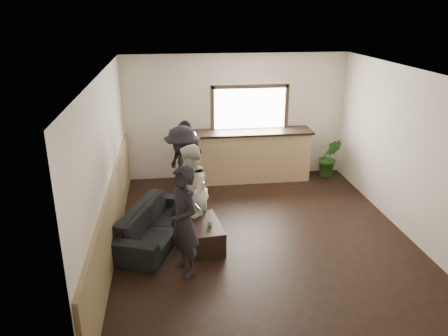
{
  "coord_description": "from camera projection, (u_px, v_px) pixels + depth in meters",
  "views": [
    {
      "loc": [
        -1.51,
        -6.51,
        3.72
      ],
      "look_at": [
        -0.61,
        0.4,
        1.15
      ],
      "focal_mm": 35.0,
      "sensor_mm": 36.0,
      "label": 1
    }
  ],
  "objects": [
    {
      "name": "person_b",
      "position": [
        190.0,
        192.0,
        7.34
      ],
      "size": [
        0.83,
        0.94,
        1.62
      ],
      "rotation": [
        0.0,
        0.0,
        -1.9
      ],
      "color": "silver",
      "rests_on": "ground"
    },
    {
      "name": "person_c",
      "position": [
        183.0,
        173.0,
        7.99
      ],
      "size": [
        0.71,
        1.17,
        1.75
      ],
      "rotation": [
        0.0,
        0.0,
        -1.62
      ],
      "color": "black",
      "rests_on": "ground"
    },
    {
      "name": "potted_plant",
      "position": [
        329.0,
        157.0,
        10.1
      ],
      "size": [
        0.57,
        0.49,
        0.92
      ],
      "primitive_type": "imported",
      "rotation": [
        0.0,
        0.0,
        -0.18
      ],
      "color": "#2D6623",
      "rests_on": "ground"
    },
    {
      "name": "coffee_table",
      "position": [
        204.0,
        234.0,
        7.19
      ],
      "size": [
        0.63,
        0.98,
        0.41
      ],
      "primitive_type": "cube",
      "rotation": [
        0.0,
        0.0,
        0.13
      ],
      "color": "black",
      "rests_on": "ground"
    },
    {
      "name": "person_d",
      "position": [
        187.0,
        159.0,
        8.94
      ],
      "size": [
        0.9,
        0.98,
        1.61
      ],
      "rotation": [
        0.0,
        0.0,
        -2.26
      ],
      "color": "black",
      "rests_on": "ground"
    },
    {
      "name": "cup_a",
      "position": [
        194.0,
        216.0,
        7.28
      ],
      "size": [
        0.16,
        0.16,
        0.09
      ],
      "primitive_type": "imported",
      "rotation": [
        0.0,
        0.0,
        4.34
      ],
      "color": "silver",
      "rests_on": "coffee_table"
    },
    {
      "name": "room_shell",
      "position": [
        219.0,
        158.0,
        6.94
      ],
      "size": [
        5.01,
        6.01,
        2.8
      ],
      "color": "silver",
      "rests_on": "ground"
    },
    {
      "name": "person_a",
      "position": [
        184.0,
        221.0,
        6.26
      ],
      "size": [
        0.64,
        0.73,
        1.67
      ],
      "rotation": [
        0.0,
        0.0,
        -1.09
      ],
      "color": "black",
      "rests_on": "ground"
    },
    {
      "name": "ground",
      "position": [
        262.0,
        237.0,
        7.53
      ],
      "size": [
        5.0,
        6.0,
        0.01
      ],
      "primitive_type": "cube",
      "color": "black"
    },
    {
      "name": "sofa",
      "position": [
        155.0,
        223.0,
        7.36
      ],
      "size": [
        1.47,
        2.16,
        0.59
      ],
      "primitive_type": "imported",
      "rotation": [
        0.0,
        0.0,
        1.2
      ],
      "color": "black",
      "rests_on": "ground"
    },
    {
      "name": "cup_b",
      "position": [
        210.0,
        223.0,
        7.04
      ],
      "size": [
        0.1,
        0.1,
        0.09
      ],
      "primitive_type": "imported",
      "rotation": [
        0.0,
        0.0,
        4.81
      ],
      "color": "silver",
      "rests_on": "coffee_table"
    },
    {
      "name": "bar_counter",
      "position": [
        251.0,
        152.0,
        9.86
      ],
      "size": [
        2.7,
        0.68,
        2.13
      ],
      "color": "tan",
      "rests_on": "ground"
    }
  ]
}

